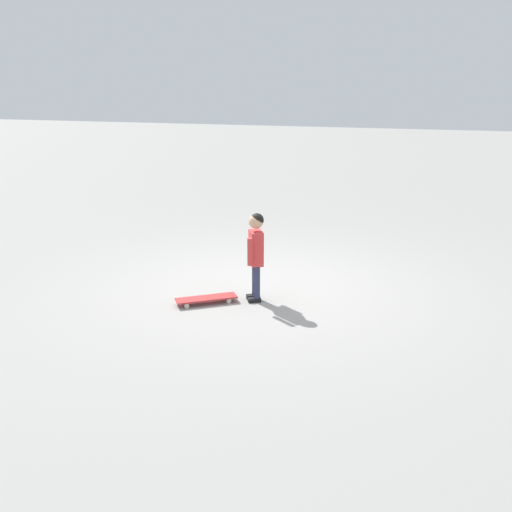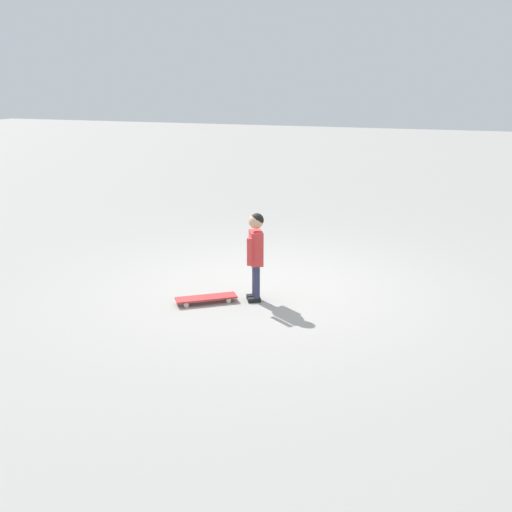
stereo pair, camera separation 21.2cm
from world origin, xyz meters
name	(u,v)px [view 1 (the left image)]	position (x,y,z in m)	size (l,w,h in m)	color
ground_plane	(266,286)	(0.00, 0.00, 0.00)	(50.00, 50.00, 0.00)	gray
child_person	(256,247)	(-0.51, -0.02, 0.66)	(0.41, 0.25, 1.06)	#2D3351
skateboard	(206,299)	(-0.78, 0.51, 0.06)	(0.57, 0.70, 0.07)	#B22D2D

